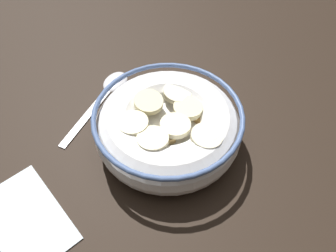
# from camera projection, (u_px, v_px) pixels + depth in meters

# --- Properties ---
(ground_plane) EXTENTS (1.24, 1.24, 0.02)m
(ground_plane) POSITION_uv_depth(u_px,v_px,m) (168.00, 146.00, 0.42)
(ground_plane) COLOR black
(cereal_bowl) EXTENTS (0.17, 0.17, 0.06)m
(cereal_bowl) POSITION_uv_depth(u_px,v_px,m) (168.00, 126.00, 0.39)
(cereal_bowl) COLOR white
(cereal_bowl) RESTS_ON ground_plane
(spoon) EXTENTS (0.11, 0.14, 0.01)m
(spoon) POSITION_uv_depth(u_px,v_px,m) (108.00, 89.00, 0.47)
(spoon) COLOR silver
(spoon) RESTS_ON ground_plane
(folded_napkin) EXTENTS (0.13, 0.09, 0.00)m
(folded_napkin) POSITION_uv_depth(u_px,v_px,m) (26.00, 218.00, 0.35)
(folded_napkin) COLOR silver
(folded_napkin) RESTS_ON ground_plane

